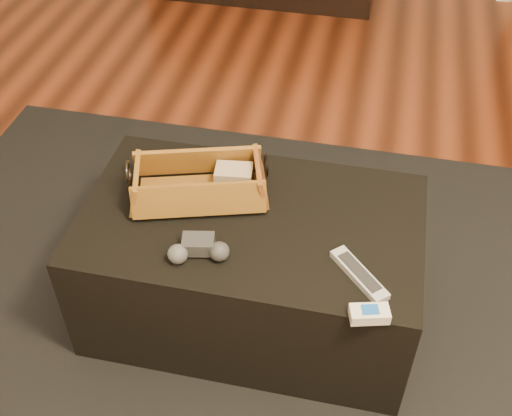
% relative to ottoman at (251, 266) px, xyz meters
% --- Properties ---
extents(floor, '(5.00, 5.50, 0.01)m').
position_rel_ottoman_xyz_m(floor, '(0.13, -0.11, -0.23)').
color(floor, brown).
rests_on(floor, ground).
extents(area_rug, '(2.60, 2.00, 0.01)m').
position_rel_ottoman_xyz_m(area_rug, '(0.00, -0.05, -0.22)').
color(area_rug, black).
rests_on(area_rug, floor).
extents(ottoman, '(1.00, 0.60, 0.42)m').
position_rel_ottoman_xyz_m(ottoman, '(0.00, 0.00, 0.00)').
color(ottoman, black).
rests_on(ottoman, area_rug).
extents(tv_remote, '(0.21, 0.13, 0.02)m').
position_rel_ottoman_xyz_m(tv_remote, '(-0.19, 0.04, 0.24)').
color(tv_remote, black).
rests_on(tv_remote, wicker_basket).
extents(cloth_bundle, '(0.12, 0.09, 0.06)m').
position_rel_ottoman_xyz_m(cloth_bundle, '(-0.08, 0.12, 0.25)').
color(cloth_bundle, tan).
rests_on(cloth_bundle, wicker_basket).
extents(wicker_basket, '(0.44, 0.32, 0.14)m').
position_rel_ottoman_xyz_m(wicker_basket, '(-0.17, 0.06, 0.26)').
color(wicker_basket, '#945E21').
rests_on(wicker_basket, ottoman).
extents(game_controller, '(0.18, 0.12, 0.06)m').
position_rel_ottoman_xyz_m(game_controller, '(-0.11, -0.18, 0.24)').
color(game_controller, '#2B2B2D').
rests_on(game_controller, ottoman).
extents(silver_remote, '(0.17, 0.18, 0.02)m').
position_rel_ottoman_xyz_m(silver_remote, '(0.33, -0.16, 0.22)').
color(silver_remote, silver).
rests_on(silver_remote, ottoman).
extents(cream_gadget, '(0.11, 0.07, 0.04)m').
position_rel_ottoman_xyz_m(cream_gadget, '(0.37, -0.29, 0.23)').
color(cream_gadget, beige).
rests_on(cream_gadget, ottoman).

